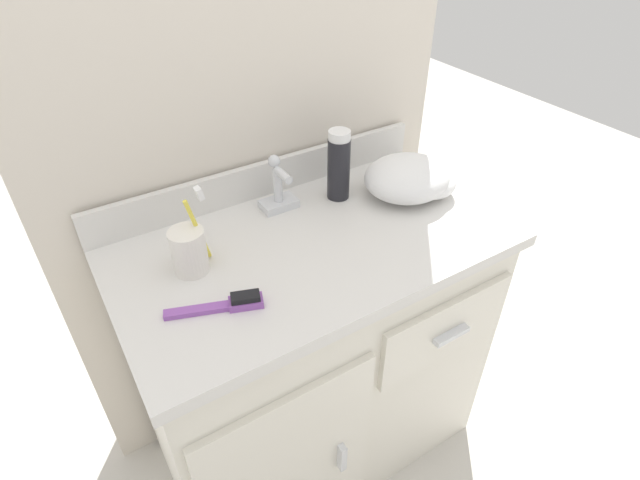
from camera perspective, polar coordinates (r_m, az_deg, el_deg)
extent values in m
plane|color=beige|center=(1.72, -0.48, -21.58)|extent=(6.00, 6.00, 0.00)
cube|color=beige|center=(1.23, -8.60, 18.95)|extent=(1.08, 0.08, 2.20)
cube|color=silver|center=(1.41, -0.56, -13.52)|extent=(0.87, 0.46, 0.76)
cube|color=silver|center=(1.27, -3.16, -25.58)|extent=(0.42, 0.02, 0.61)
cube|color=silver|center=(1.23, 14.22, -9.97)|extent=(0.38, 0.02, 0.18)
cube|color=silver|center=(1.30, 2.53, -23.58)|extent=(0.02, 0.02, 0.09)
cube|color=silver|center=(1.23, 14.80, -10.47)|extent=(0.10, 0.02, 0.01)
cube|color=silver|center=(1.14, -0.67, -0.76)|extent=(0.90, 0.50, 0.03)
ellipsoid|color=beige|center=(1.18, -0.65, -3.17)|extent=(0.35, 0.27, 0.16)
cylinder|color=silver|center=(1.23, -0.63, -5.80)|extent=(0.03, 0.03, 0.01)
cube|color=silver|center=(1.28, -6.41, 7.00)|extent=(0.90, 0.02, 0.09)
cube|color=silver|center=(1.24, -4.72, 4.16)|extent=(0.09, 0.06, 0.02)
cylinder|color=silver|center=(1.22, -4.85, 6.24)|extent=(0.02, 0.02, 0.08)
cylinder|color=silver|center=(1.17, -4.25, 7.39)|extent=(0.02, 0.06, 0.02)
sphere|color=silver|center=(1.20, -5.27, 8.97)|extent=(0.03, 0.03, 0.03)
cylinder|color=white|center=(1.05, -14.75, -1.24)|extent=(0.07, 0.07, 0.10)
cylinder|color=yellow|center=(1.05, -13.78, 1.12)|extent=(0.04, 0.02, 0.16)
cube|color=white|center=(1.02, -13.65, 5.23)|extent=(0.02, 0.02, 0.03)
cylinder|color=black|center=(1.25, 2.14, 8.11)|extent=(0.06, 0.06, 0.16)
cylinder|color=white|center=(1.21, 2.24, 11.88)|extent=(0.05, 0.05, 0.02)
cube|color=purple|center=(0.98, -13.93, -7.83)|extent=(0.12, 0.06, 0.01)
cube|color=purple|center=(0.98, -8.46, -7.05)|extent=(0.07, 0.05, 0.02)
cube|color=black|center=(0.97, -8.53, -6.46)|extent=(0.06, 0.04, 0.01)
ellipsoid|color=white|center=(1.29, 9.93, 7.02)|extent=(0.23, 0.20, 0.10)
ellipsoid|color=white|center=(1.31, 12.28, 6.54)|extent=(0.14, 0.14, 0.07)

